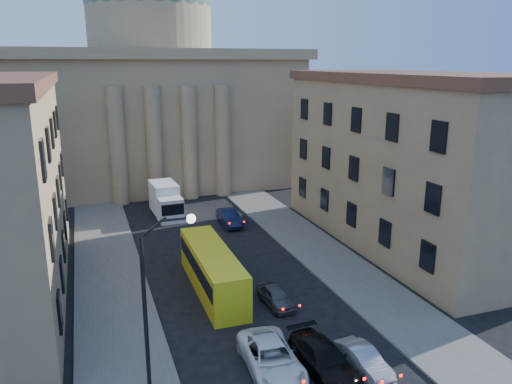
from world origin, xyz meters
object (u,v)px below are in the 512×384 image
(city_bus, at_px, (212,269))
(box_truck, at_px, (166,201))
(street_lamp, at_px, (156,291))
(car_right_near, at_px, (363,360))

(city_bus, bearing_deg, box_truck, 90.89)
(street_lamp, height_order, city_bus, street_lamp)
(city_bus, xyz_separation_m, box_truck, (-0.15, 18.51, -0.01))
(street_lamp, bearing_deg, car_right_near, -10.16)
(street_lamp, distance_m, city_bus, 11.79)
(car_right_near, bearing_deg, street_lamp, 163.90)
(car_right_near, bearing_deg, city_bus, 107.06)
(city_bus, bearing_deg, car_right_near, -66.59)
(car_right_near, relative_size, city_bus, 0.36)
(street_lamp, relative_size, box_truck, 1.42)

